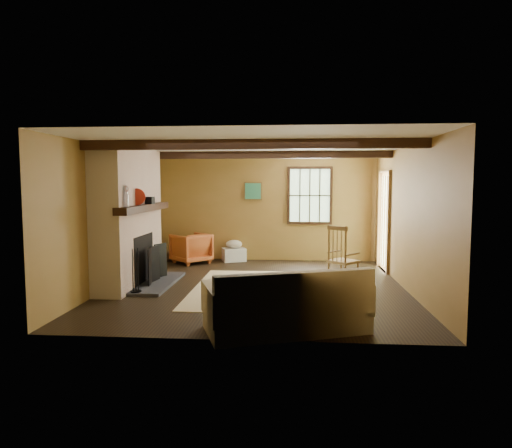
# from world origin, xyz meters

# --- Properties ---
(ground) EXTENTS (5.50, 5.50, 0.00)m
(ground) POSITION_xyz_m (0.00, 0.00, 0.00)
(ground) COLOR black
(ground) RESTS_ON ground
(room_envelope) EXTENTS (5.02, 5.52, 2.44)m
(room_envelope) POSITION_xyz_m (0.22, 0.26, 1.63)
(room_envelope) COLOR olive
(room_envelope) RESTS_ON ground
(fireplace) EXTENTS (1.02, 2.30, 2.40)m
(fireplace) POSITION_xyz_m (-2.23, -0.00, 1.10)
(fireplace) COLOR #98583B
(fireplace) RESTS_ON ground
(rug) EXTENTS (2.50, 3.00, 0.01)m
(rug) POSITION_xyz_m (0.20, -0.20, 0.00)
(rug) COLOR beige
(rug) RESTS_ON ground
(rocking_chair) EXTENTS (0.81, 0.83, 1.05)m
(rocking_chair) POSITION_xyz_m (1.48, 0.26, 0.44)
(rocking_chair) COLOR #A97E52
(rocking_chair) RESTS_ON ground
(sofa) EXTENTS (2.10, 1.45, 0.78)m
(sofa) POSITION_xyz_m (0.55, -2.40, 0.28)
(sofa) COLOR beige
(sofa) RESTS_ON ground
(firewood_pile) EXTENTS (0.62, 0.11, 0.22)m
(firewood_pile) POSITION_xyz_m (-1.94, 2.38, 0.11)
(firewood_pile) COLOR brown
(firewood_pile) RESTS_ON ground
(laundry_basket) EXTENTS (0.60, 0.53, 0.30)m
(laundry_basket) POSITION_xyz_m (-0.72, 2.52, 0.15)
(laundry_basket) COLOR white
(laundry_basket) RESTS_ON ground
(basket_pillow) EXTENTS (0.45, 0.40, 0.19)m
(basket_pillow) POSITION_xyz_m (-0.72, 2.52, 0.39)
(basket_pillow) COLOR beige
(basket_pillow) RESTS_ON laundry_basket
(armchair) EXTENTS (1.03, 1.03, 0.67)m
(armchair) POSITION_xyz_m (-1.64, 2.18, 0.34)
(armchair) COLOR #BF6026
(armchair) RESTS_ON ground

